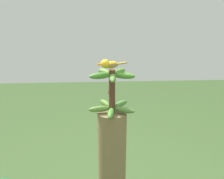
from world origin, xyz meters
TOP-DOWN VIEW (x-y plane):
  - banana_tree at (0.00, 0.00)m, footprint 0.21×0.21m
  - banana_bunch at (0.00, -0.00)m, footprint 0.33×0.33m
  - perched_bird at (0.02, 0.02)m, footprint 0.20×0.10m

SIDE VIEW (x-z plane):
  - banana_tree at x=0.00m, z-range 0.00..1.04m
  - banana_bunch at x=0.00m, z-range 1.04..1.35m
  - perched_bird at x=0.02m, z-range 1.35..1.43m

